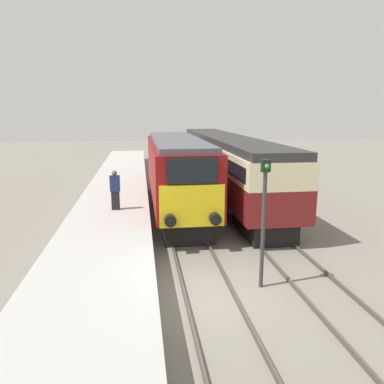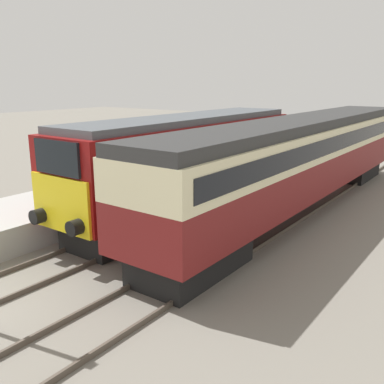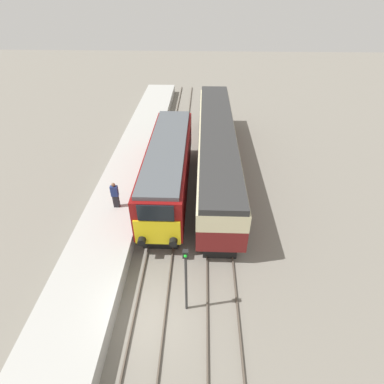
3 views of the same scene
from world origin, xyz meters
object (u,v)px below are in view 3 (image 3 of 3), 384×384
passenger_carriage (216,144)px  person_on_platform (115,195)px  signal_post (186,277)px  locomotive (168,167)px

passenger_carriage → person_on_platform: passenger_carriage is taller
signal_post → passenger_carriage: bearing=82.3°
passenger_carriage → signal_post: 12.69m
passenger_carriage → signal_post: signal_post is taller
locomotive → person_on_platform: 4.20m
person_on_platform → locomotive: bearing=43.3°
passenger_carriage → signal_post: size_ratio=4.96×
passenger_carriage → locomotive: bearing=-136.0°
locomotive → person_on_platform: (-3.05, -2.88, -0.32)m
signal_post → person_on_platform: bearing=126.5°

